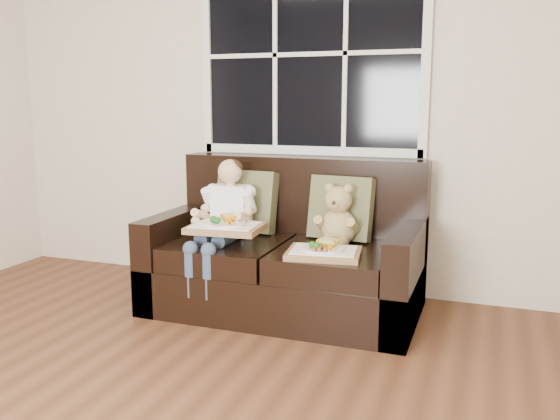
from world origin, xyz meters
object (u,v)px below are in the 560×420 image
at_px(teddy_bear, 338,219).
at_px(tray_right, 324,251).
at_px(child, 225,213).
at_px(tray_left, 226,226).
at_px(loveseat, 287,261).

height_order(teddy_bear, tray_right, teddy_bear).
height_order(child, tray_left, child).
xyz_separation_m(child, tray_right, (0.72, -0.19, -0.15)).
xyz_separation_m(loveseat, tray_right, (0.33, -0.31, 0.17)).
bearing_deg(loveseat, teddy_bear, 1.79).
bearing_deg(tray_right, tray_left, 169.10).
distance_m(child, tray_left, 0.19).
bearing_deg(loveseat, child, -163.39).
xyz_separation_m(loveseat, teddy_bear, (0.33, 0.01, 0.30)).
height_order(teddy_bear, tray_left, teddy_bear).
relative_size(loveseat, tray_right, 3.70).
relative_size(child, tray_left, 1.69).
distance_m(teddy_bear, tray_right, 0.34).
height_order(loveseat, child, child).
relative_size(teddy_bear, tray_right, 0.87).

